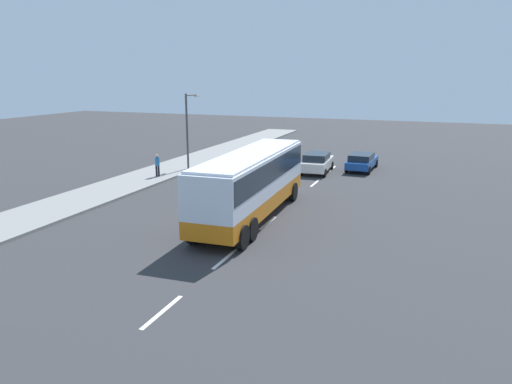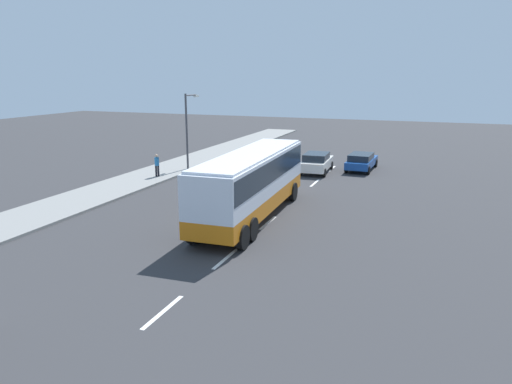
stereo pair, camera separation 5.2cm
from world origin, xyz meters
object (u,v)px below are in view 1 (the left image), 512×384
Objects in this scene: coach_bus at (252,178)px; car_white_minivan at (317,162)px; pedestrian_near_curb at (157,164)px; street_lamp at (188,125)px; car_blue_saloon at (362,161)px.

coach_bus is 13.18m from car_white_minivan.
coach_bus is at bearing 176.14° from car_white_minivan.
street_lamp reaches higher than pedestrian_near_curb.
car_blue_saloon is 13.96m from street_lamp.
coach_bus is 14.21m from street_lamp.
car_blue_saloon is 15.89m from pedestrian_near_curb.
car_white_minivan is 12.10m from pedestrian_near_curb.
street_lamp is (-4.76, 12.80, 2.86)m from car_blue_saloon.
coach_bus reaches higher than car_blue_saloon.
car_white_minivan is 0.77× the size of street_lamp.
street_lamp is at bearing 102.22° from car_white_minivan.
street_lamp is (3.68, -0.65, 2.51)m from pedestrian_near_curb.
car_white_minivan is at bearing 80.74° from pedestrian_near_curb.
car_blue_saloon is 0.80× the size of street_lamp.
pedestrian_near_curb reaches higher than car_white_minivan.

